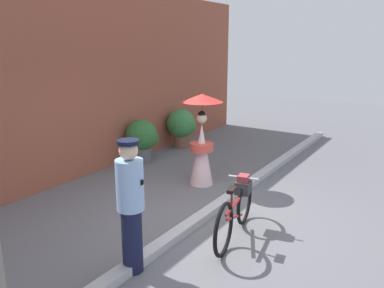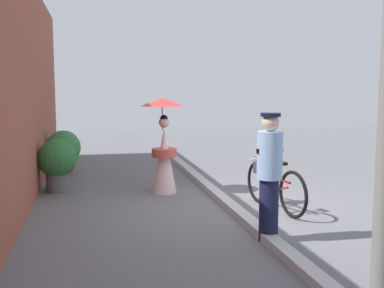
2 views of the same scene
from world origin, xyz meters
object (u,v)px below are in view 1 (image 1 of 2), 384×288
at_px(bicycle_near_officer, 237,208).
at_px(person_officer, 131,203).
at_px(potted_plant_small, 142,138).
at_px(potted_plant_by_door, 182,125).
at_px(person_with_parasol, 202,139).

xyz_separation_m(bicycle_near_officer, person_officer, (-1.57, 0.68, 0.48)).
xyz_separation_m(bicycle_near_officer, potted_plant_small, (2.20, 3.64, 0.14)).
height_order(person_officer, potted_plant_by_door, person_officer).
relative_size(person_with_parasol, potted_plant_by_door, 1.74).
bearing_deg(potted_plant_small, person_officer, -141.82).
distance_m(person_with_parasol, potted_plant_small, 2.14).
xyz_separation_m(bicycle_near_officer, person_with_parasol, (1.63, 1.61, 0.50)).
xyz_separation_m(person_officer, person_with_parasol, (3.20, 0.93, 0.02)).
bearing_deg(person_officer, potted_plant_small, 38.18).
height_order(person_with_parasol, potted_plant_small, person_with_parasol).
distance_m(bicycle_near_officer, potted_plant_by_door, 5.30).
height_order(potted_plant_by_door, potted_plant_small, potted_plant_by_door).
bearing_deg(person_officer, bicycle_near_officer, -23.45).
height_order(bicycle_near_officer, potted_plant_by_door, potted_plant_by_door).
relative_size(person_officer, potted_plant_by_door, 1.62).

